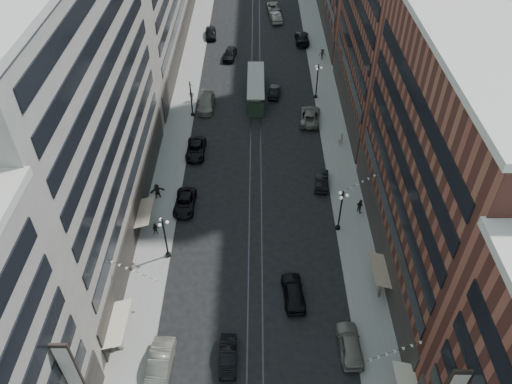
{
  "coord_description": "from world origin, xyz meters",
  "views": [
    {
      "loc": [
        0.11,
        -6.84,
        40.25
      ],
      "look_at": [
        0.07,
        32.69,
        5.0
      ],
      "focal_mm": 35.0,
      "sensor_mm": 36.0,
      "label": 1
    }
  ],
  "objects_px": {
    "lamppost_sw_mid": "(191,98)",
    "lamppost_se_mid": "(317,80)",
    "lamppost_sw_far": "(165,236)",
    "pedestrian_8": "(340,138)",
    "car_7": "(196,149)",
    "car_4": "(350,344)",
    "car_8": "(206,103)",
    "car_12": "(302,38)",
    "pedestrian_9": "(322,54)",
    "car_2": "(185,203)",
    "pedestrian_4": "(379,290)",
    "car_11": "(310,116)",
    "lamppost_se_far": "(341,209)",
    "streetcar": "(256,89)",
    "car_9": "(211,33)",
    "pedestrian_7": "(360,206)",
    "car_1": "(159,366)",
    "car_extra_2": "(273,6)",
    "pedestrian_2": "(156,229)",
    "car_extra_0": "(293,292)",
    "pedestrian_1": "(119,342)",
    "car_13": "(230,54)",
    "car_5": "(228,356)",
    "pedestrian_6": "(192,96)",
    "pedestrian_5": "(157,191)",
    "car_14": "(276,17)",
    "car_10": "(322,180)",
    "car_extra_1": "(275,91)"
  },
  "relations": [
    {
      "from": "lamppost_sw_far",
      "to": "pedestrian_1",
      "type": "distance_m",
      "value": 11.34
    },
    {
      "from": "pedestrian_5",
      "to": "pedestrian_7",
      "type": "xyz_separation_m",
      "value": [
        23.62,
        -2.44,
        -0.09
      ]
    },
    {
      "from": "lamppost_sw_mid",
      "to": "lamppost_se_mid",
      "type": "bearing_deg",
      "value": 15.2
    },
    {
      "from": "car_13",
      "to": "pedestrian_8",
      "type": "bearing_deg",
      "value": -50.16
    },
    {
      "from": "car_4",
      "to": "car_8",
      "type": "height_order",
      "value": "car_4"
    },
    {
      "from": "car_5",
      "to": "car_extra_0",
      "type": "distance_m",
      "value": 9.07
    },
    {
      "from": "car_1",
      "to": "car_8",
      "type": "bearing_deg",
      "value": 92.48
    },
    {
      "from": "car_7",
      "to": "pedestrian_8",
      "type": "bearing_deg",
      "value": 6.23
    },
    {
      "from": "car_8",
      "to": "car_5",
      "type": "bearing_deg",
      "value": -80.33
    },
    {
      "from": "lamppost_se_far",
      "to": "car_1",
      "type": "bearing_deg",
      "value": -135.58
    },
    {
      "from": "streetcar",
      "to": "pedestrian_2",
      "type": "relative_size",
      "value": 7.25
    },
    {
      "from": "pedestrian_4",
      "to": "car_11",
      "type": "xyz_separation_m",
      "value": [
        -4.25,
        30.99,
        -0.25
      ]
    },
    {
      "from": "car_7",
      "to": "car_11",
      "type": "height_order",
      "value": "car_11"
    },
    {
      "from": "lamppost_sw_far",
      "to": "pedestrian_2",
      "type": "relative_size",
      "value": 3.51
    },
    {
      "from": "pedestrian_8",
      "to": "car_11",
      "type": "bearing_deg",
      "value": -59.0
    },
    {
      "from": "pedestrian_9",
      "to": "car_2",
      "type": "bearing_deg",
      "value": -112.52
    },
    {
      "from": "car_extra_1",
      "to": "car_12",
      "type": "bearing_deg",
      "value": -99.31
    },
    {
      "from": "lamppost_se_far",
      "to": "car_14",
      "type": "distance_m",
      "value": 57.26
    },
    {
      "from": "pedestrian_5",
      "to": "pedestrian_7",
      "type": "distance_m",
      "value": 23.74
    },
    {
      "from": "streetcar",
      "to": "car_10",
      "type": "height_order",
      "value": "streetcar"
    },
    {
      "from": "car_5",
      "to": "car_12",
      "type": "height_order",
      "value": "car_12"
    },
    {
      "from": "pedestrian_2",
      "to": "car_13",
      "type": "distance_m",
      "value": 42.55
    },
    {
      "from": "car_1",
      "to": "car_extra_2",
      "type": "distance_m",
      "value": 80.35
    },
    {
      "from": "car_4",
      "to": "pedestrian_5",
      "type": "relative_size",
      "value": 2.53
    },
    {
      "from": "lamppost_se_far",
      "to": "car_11",
      "type": "height_order",
      "value": "lamppost_se_far"
    },
    {
      "from": "car_7",
      "to": "car_11",
      "type": "distance_m",
      "value": 17.56
    },
    {
      "from": "lamppost_sw_far",
      "to": "car_13",
      "type": "bearing_deg",
      "value": 84.06
    },
    {
      "from": "lamppost_se_far",
      "to": "pedestrian_6",
      "type": "height_order",
      "value": "lamppost_se_far"
    },
    {
      "from": "streetcar",
      "to": "pedestrian_7",
      "type": "distance_m",
      "value": 28.04
    },
    {
      "from": "pedestrian_1",
      "to": "car_13",
      "type": "distance_m",
      "value": 56.51
    },
    {
      "from": "lamppost_se_mid",
      "to": "pedestrian_8",
      "type": "relative_size",
      "value": 2.85
    },
    {
      "from": "streetcar",
      "to": "pedestrian_8",
      "type": "distance_m",
      "value": 16.64
    },
    {
      "from": "lamppost_sw_mid",
      "to": "car_4",
      "type": "bearing_deg",
      "value": -65.08
    },
    {
      "from": "car_9",
      "to": "lamppost_sw_mid",
      "type": "bearing_deg",
      "value": -96.49
    },
    {
      "from": "lamppost_sw_far",
      "to": "car_7",
      "type": "xyz_separation_m",
      "value": [
        1.31,
        17.94,
        -2.37
      ]
    },
    {
      "from": "car_1",
      "to": "car_14",
      "type": "distance_m",
      "value": 74.95
    },
    {
      "from": "car_8",
      "to": "car_extra_0",
      "type": "relative_size",
      "value": 1.14
    },
    {
      "from": "streetcar",
      "to": "car_extra_1",
      "type": "height_order",
      "value": "streetcar"
    },
    {
      "from": "car_12",
      "to": "pedestrian_1",
      "type": "bearing_deg",
      "value": 71.42
    },
    {
      "from": "pedestrian_5",
      "to": "pedestrian_1",
      "type": "bearing_deg",
      "value": -113.01
    },
    {
      "from": "car_1",
      "to": "pedestrian_6",
      "type": "relative_size",
      "value": 3.07
    },
    {
      "from": "lamppost_se_mid",
      "to": "car_4",
      "type": "relative_size",
      "value": 1.12
    },
    {
      "from": "lamppost_se_mid",
      "to": "car_extra_2",
      "type": "height_order",
      "value": "lamppost_se_mid"
    },
    {
      "from": "lamppost_sw_far",
      "to": "pedestrian_8",
      "type": "xyz_separation_m",
      "value": [
        20.61,
        20.01,
        -1.98
      ]
    },
    {
      "from": "car_10",
      "to": "car_extra_0",
      "type": "xyz_separation_m",
      "value": [
        -4.37,
        -16.87,
        0.14
      ]
    },
    {
      "from": "car_9",
      "to": "pedestrian_6",
      "type": "bearing_deg",
      "value": -98.07
    },
    {
      "from": "car_1",
      "to": "pedestrian_7",
      "type": "bearing_deg",
      "value": 48.08
    },
    {
      "from": "car_12",
      "to": "pedestrian_8",
      "type": "relative_size",
      "value": 3.09
    },
    {
      "from": "lamppost_sw_mid",
      "to": "pedestrian_6",
      "type": "bearing_deg",
      "value": 97.18
    },
    {
      "from": "pedestrian_8",
      "to": "car_4",
      "type": "bearing_deg",
      "value": 83.55
    }
  ]
}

